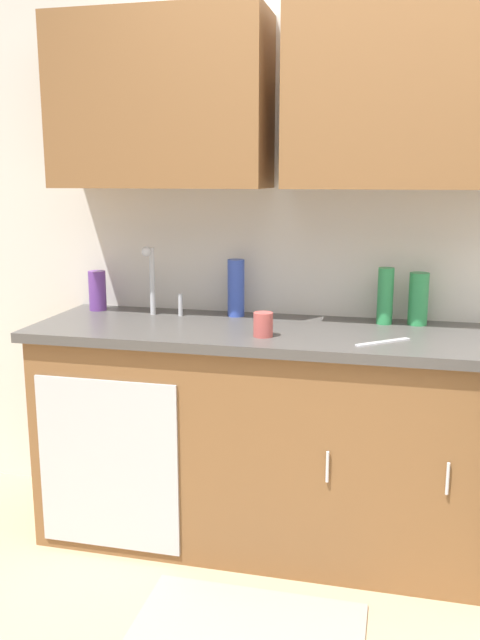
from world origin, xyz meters
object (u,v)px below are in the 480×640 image
at_px(bottle_water_short, 97,291).
at_px(bottle_soap, 418,299).
at_px(sink, 150,325).
at_px(knife_on_counter, 383,342).
at_px(bottle_dish_liquid, 236,288).
at_px(bottle_cleaner_spray, 385,296).
at_px(cup_by_sink, 263,325).

bearing_deg(bottle_water_short, bottle_soap, 0.81).
xyz_separation_m(sink, knife_on_counter, (0.98, -0.16, 0.02)).
relative_size(bottle_dish_liquid, bottle_cleaner_spray, 1.06).
bearing_deg(bottle_dish_liquid, bottle_water_short, -178.49).
relative_size(bottle_soap, knife_on_counter, 0.91).
xyz_separation_m(sink, bottle_cleaner_spray, (0.98, 0.18, 0.13)).
relative_size(bottle_soap, cup_by_sink, 2.31).
xyz_separation_m(bottle_soap, bottle_water_short, (-1.44, -0.02, -0.02)).
distance_m(bottle_water_short, cup_by_sink, 0.92).
bearing_deg(bottle_water_short, bottle_dish_liquid, 1.51).
height_order(sink, bottle_water_short, sink).
bearing_deg(sink, cup_by_sink, -16.87).
distance_m(sink, knife_on_counter, 1.00).
height_order(bottle_soap, bottle_water_short, bottle_soap).
xyz_separation_m(bottle_dish_liquid, bottle_cleaner_spray, (0.65, -0.01, -0.01)).
relative_size(bottle_dish_liquid, bottle_soap, 1.15).
relative_size(bottle_cleaner_spray, bottle_water_short, 1.30).
distance_m(bottle_water_short, knife_on_counter, 1.35).
xyz_separation_m(bottle_cleaner_spray, knife_on_counter, (0.01, -0.34, -0.12)).
bearing_deg(bottle_dish_liquid, cup_by_sink, -61.25).
height_order(bottle_cleaner_spray, bottle_water_short, bottle_cleaner_spray).
relative_size(bottle_cleaner_spray, bottle_soap, 1.09).
height_order(sink, bottle_soap, sink).
xyz_separation_m(cup_by_sink, knife_on_counter, (0.46, 0.00, -0.04)).
relative_size(sink, bottle_water_short, 2.73).
distance_m(bottle_cleaner_spray, bottle_soap, 0.14).
bearing_deg(bottle_soap, knife_on_counter, -109.92).
height_order(sink, cup_by_sink, sink).
bearing_deg(bottle_soap, bottle_cleaner_spray, -173.30).
bearing_deg(cup_by_sink, sink, 163.13).
bearing_deg(knife_on_counter, bottle_dish_liquid, 110.88).
distance_m(sink, bottle_dish_liquid, 0.41).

